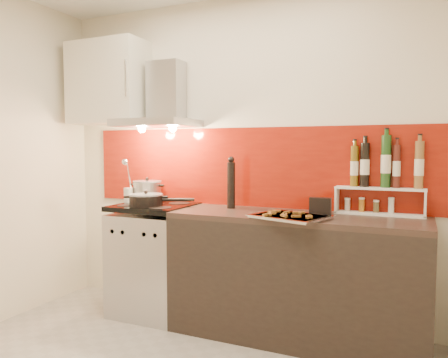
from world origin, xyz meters
The scene contains 13 objects.
back_wall centered at (0.00, 1.40, 1.30)m, with size 3.40×0.02×2.60m, color silver.
backsplash centered at (0.05, 1.39, 1.22)m, with size 3.00×0.02×0.64m, color maroon.
range_stove centered at (-0.70, 1.10, 0.44)m, with size 0.60×0.60×0.91m.
counter centered at (0.50, 1.10, 0.45)m, with size 1.80×0.60×0.90m.
range_hood centered at (-0.70, 1.24, 1.74)m, with size 0.62×0.50×0.61m.
upper_cabinet centered at (-1.25, 1.22, 1.95)m, with size 0.70×0.35×0.72m, color silver.
stock_pot centered at (-0.87, 1.25, 1.00)m, with size 0.25×0.25×0.21m.
saute_pan centered at (-0.70, 1.00, 0.96)m, with size 0.50×0.30×0.13m.
utensil_jar centered at (-0.98, 1.12, 1.02)m, with size 0.08×0.12×0.39m.
pepper_mill centered at (-0.06, 1.21, 1.10)m, with size 0.06×0.06×0.41m.
step_shelf centered at (1.05, 1.34, 1.14)m, with size 0.61×0.17×0.57m.
caddy_box centered at (0.66, 1.15, 0.96)m, with size 0.15×0.06×0.13m, color black.
baking_tray centered at (0.51, 0.91, 0.92)m, with size 0.57×0.50×0.03m.
Camera 1 is at (1.30, -1.93, 1.37)m, focal length 35.00 mm.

